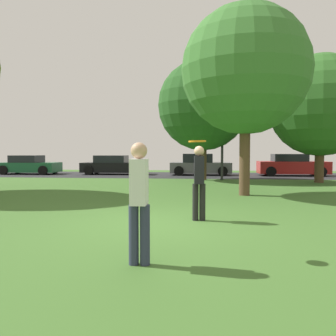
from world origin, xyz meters
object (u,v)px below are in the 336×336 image
oak_tree_left (246,70)px  frisbee_disc (197,141)px  parked_car_grey (200,165)px  parked_car_red (292,166)px  birch_tree_lone (203,105)px  parked_car_black (114,166)px  oak_tree_right (320,106)px  person_bystander (139,197)px  parked_car_green (29,165)px  street_lamp_post (222,140)px  person_walking (199,179)px

oak_tree_left → frisbee_disc: bearing=-101.8°
oak_tree_left → parked_car_grey: (-1.72, 10.92, -3.84)m
oak_tree_left → parked_car_red: size_ratio=1.54×
birch_tree_lone → parked_car_black: birch_tree_lone is taller
oak_tree_right → birch_tree_lone: bearing=170.2°
oak_tree_left → person_bystander: size_ratio=3.97×
parked_car_grey → parked_car_red: bearing=-0.9°
parked_car_green → parked_car_red: parked_car_red is taller
parked_car_grey → frisbee_disc: bearing=-89.6°
parked_car_grey → street_lamp_post: bearing=-72.5°
parked_car_green → birch_tree_lone: bearing=-17.9°
oak_tree_left → frisbee_disc: 8.18m
person_walking → frisbee_disc: frisbee_disc is taller
person_walking → frisbee_disc: bearing=176.7°
birch_tree_lone → person_walking: 12.06m
parked_car_red → oak_tree_right: bearing=-88.6°
parked_car_green → street_lamp_post: 13.89m
person_walking → parked_car_black: 17.08m
parked_car_green → street_lamp_post: street_lamp_post is taller
oak_tree_left → parked_car_black: bearing=124.9°
oak_tree_left → person_walking: (-1.58, -4.88, -3.54)m
frisbee_disc → parked_car_green: (-12.14, 18.23, -1.14)m
person_walking → parked_car_grey: size_ratio=0.42×
parked_car_black → oak_tree_left: bearing=-55.1°
oak_tree_left → frisbee_disc: size_ratio=23.41×
parked_car_black → parked_car_grey: (6.00, -0.14, 0.04)m
parked_car_green → parked_car_red: (18.00, 0.14, 0.05)m
person_bystander → oak_tree_right: bearing=-26.4°
parked_car_black → parked_car_red: parked_car_red is taller
frisbee_disc → parked_car_grey: size_ratio=0.07×
parked_car_red → parked_car_black: bearing=178.9°
oak_tree_right → parked_car_green: (-18.13, 4.97, -3.31)m
birch_tree_lone → parked_car_red: 7.90m
parked_car_red → birch_tree_lone: bearing=-144.9°
parked_car_green → parked_car_grey: size_ratio=0.99×
person_walking → street_lamp_post: size_ratio=0.38×
oak_tree_right → person_walking: 12.53m
oak_tree_left → parked_car_black: size_ratio=1.54×
parked_car_grey → street_lamp_post: size_ratio=0.90×
person_bystander → frisbee_disc: size_ratio=5.90×
oak_tree_left → parked_car_grey: oak_tree_left is taller
frisbee_disc → parked_car_grey: frisbee_disc is taller
frisbee_disc → street_lamp_post: size_ratio=0.06×
birch_tree_lone → person_walking: bearing=-90.3°
birch_tree_lone → parked_car_red: size_ratio=1.51×
frisbee_disc → parked_car_grey: (-0.14, 18.46, -1.10)m
birch_tree_lone → person_bystander: (-0.85, -14.91, -3.19)m
birch_tree_lone → street_lamp_post: size_ratio=1.48×
oak_tree_right → person_walking: oak_tree_right is taller
oak_tree_right → person_bystander: (-6.78, -13.88, -2.97)m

